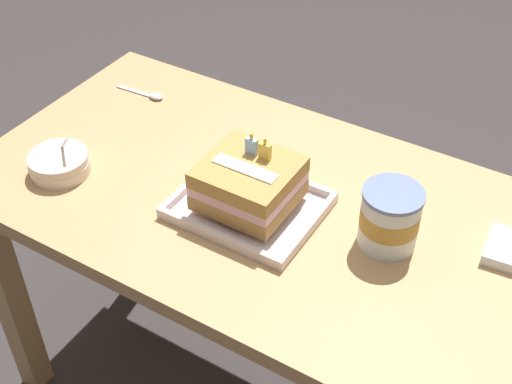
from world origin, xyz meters
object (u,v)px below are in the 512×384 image
(ice_cream_tub, at_px, (390,218))
(serving_spoon_near_tray, at_px, (151,95))
(birthday_cake, at_px, (249,183))
(foil_tray, at_px, (249,207))
(bowl_stack, at_px, (59,164))

(ice_cream_tub, relative_size, serving_spoon_near_tray, 0.91)
(ice_cream_tub, distance_m, serving_spoon_near_tray, 0.71)
(birthday_cake, height_order, serving_spoon_near_tray, birthday_cake)
(foil_tray, height_order, bowl_stack, bowl_stack)
(foil_tray, xyz_separation_m, ice_cream_tub, (0.27, 0.06, 0.05))
(serving_spoon_near_tray, bearing_deg, ice_cream_tub, -13.92)
(serving_spoon_near_tray, bearing_deg, bowl_stack, -87.46)
(foil_tray, height_order, serving_spoon_near_tray, foil_tray)
(ice_cream_tub, height_order, serving_spoon_near_tray, ice_cream_tub)
(foil_tray, bearing_deg, birthday_cake, 90.00)
(bowl_stack, relative_size, ice_cream_tub, 1.04)
(birthday_cake, bearing_deg, ice_cream_tub, 11.64)
(ice_cream_tub, xyz_separation_m, serving_spoon_near_tray, (-0.69, 0.17, -0.06))
(ice_cream_tub, bearing_deg, bowl_stack, -166.64)
(serving_spoon_near_tray, bearing_deg, birthday_cake, -28.36)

